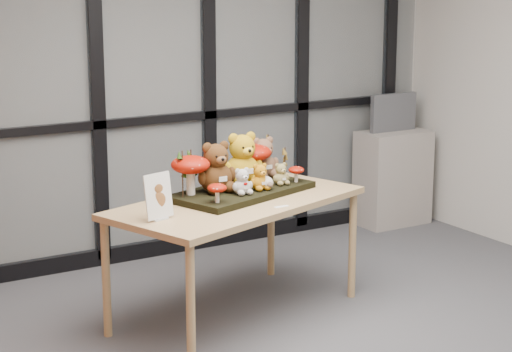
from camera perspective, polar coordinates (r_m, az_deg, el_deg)
room_shell at (r=4.72m, az=6.47°, el=6.91°), size 5.00×5.00×5.00m
glass_partition at (r=6.86m, az=-6.28°, el=6.51°), size 4.90×0.06×2.78m
display_table at (r=5.72m, az=-1.24°, el=-2.11°), size 1.78×1.26×0.75m
diorama_tray at (r=5.82m, az=-0.88°, el=-0.96°), size 1.02×0.72×0.04m
bear_pooh_yellow at (r=5.90m, az=-0.87°, el=1.25°), size 0.35×0.33×0.37m
bear_brown_medium at (r=5.71m, az=-2.49°, el=0.74°), size 0.32×0.31×0.34m
bear_tan_back at (r=6.10m, az=0.42°, el=1.30°), size 0.28×0.26×0.30m
bear_small_yellow at (r=5.76m, az=0.24°, el=0.04°), size 0.17×0.16×0.18m
bear_white_bow at (r=5.65m, az=-0.87°, el=-0.23°), size 0.17×0.16×0.18m
bear_beige_small at (r=5.90m, az=1.53°, el=0.21°), size 0.15×0.14×0.16m
plush_cream_hedgehog at (r=5.78m, az=0.60°, el=-0.37°), size 0.09×0.08×0.09m
mushroom_back_left at (r=5.64m, az=-4.05°, el=0.17°), size 0.24×0.24×0.27m
mushroom_back_right at (r=6.02m, az=-0.15°, el=0.97°), size 0.23×0.23×0.26m
mushroom_front_left at (r=5.46m, az=-2.41°, el=-1.00°), size 0.11×0.11×0.13m
mushroom_front_right at (r=5.98m, az=2.49°, el=0.16°), size 0.10×0.10×0.11m
sprig_green_far_left at (r=5.58m, az=-4.54°, el=0.13°), size 0.05×0.05×0.29m
sprig_green_mid_left at (r=5.71m, az=-4.01°, el=0.32°), size 0.05×0.05×0.27m
sprig_dry_far_right at (r=6.12m, az=0.75°, el=1.29°), size 0.05×0.05×0.28m
sprig_dry_mid_right at (r=6.08m, az=1.79°, el=0.82°), size 0.05×0.05×0.21m
sprig_green_centre at (r=5.86m, az=-2.67°, el=0.28°), size 0.05×0.05×0.19m
sign_holder at (r=5.25m, az=-6.01°, el=-1.40°), size 0.19×0.09×0.27m
label_card at (r=5.53m, az=1.57°, el=-1.89°), size 0.09×0.03×0.00m
cabinet at (r=7.96m, az=8.41°, el=-0.10°), size 0.60×0.35×0.80m
monitor at (r=7.87m, az=8.46°, el=3.90°), size 0.45×0.05×0.32m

